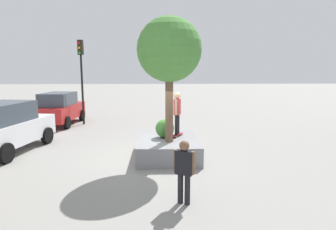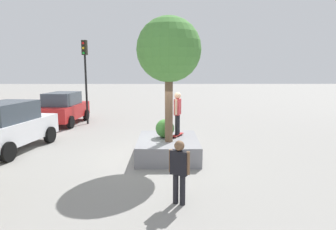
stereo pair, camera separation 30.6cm
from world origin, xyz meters
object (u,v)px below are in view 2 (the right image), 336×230
plaza_tree (169,50)px  sedan_parked (64,108)px  skateboard (177,135)px  police_car (8,126)px  skateboarder (178,110)px  pedestrian_crossing (179,168)px  planter_ledge (168,147)px  traffic_light_corner (85,68)px

plaza_tree → sedan_parked: (7.07, 6.27, -2.91)m
skateboard → police_car: (0.41, 6.76, 0.27)m
police_car → sedan_parked: police_car is taller
skateboard → skateboarder: (-0.00, 0.00, 0.96)m
police_car → pedestrian_crossing: police_car is taller
pedestrian_crossing → planter_ledge: bearing=3.5°
planter_ledge → sedan_parked: sedan_parked is taller
plaza_tree → skateboarder: bearing=-22.6°
plaza_tree → police_car: 7.15m
traffic_light_corner → sedan_parked: bearing=93.0°
police_car → traffic_light_corner: size_ratio=0.90×
skateboard → sedan_parked: size_ratio=0.19×
police_car → sedan_parked: 5.84m
sedan_parked → plaza_tree: bearing=-138.4°
plaza_tree → traffic_light_corner: size_ratio=0.88×
skateboarder → traffic_light_corner: (6.32, 5.24, 1.67)m
skateboard → sedan_parked: (6.24, 6.61, 0.24)m
sedan_parked → traffic_light_corner: size_ratio=0.85×
skateboarder → police_car: size_ratio=0.36×
skateboarder → pedestrian_crossing: bearing=178.2°
skateboard → police_car: police_car is taller
planter_ledge → skateboard: (0.38, -0.37, 0.40)m
planter_ledge → pedestrian_crossing: (-3.91, -0.24, 0.57)m
plaza_tree → sedan_parked: plaza_tree is taller
plaza_tree → skateboard: bearing=-22.6°
pedestrian_crossing → skateboard: bearing=-1.8°
police_car → sedan_parked: bearing=-1.5°
sedan_parked → skateboard: bearing=-133.4°
planter_ledge → skateboard: 0.66m
plaza_tree → skateboard: 3.28m
police_car → planter_ledge: bearing=-97.0°
plaza_tree → police_car: size_ratio=0.97×
plaza_tree → skateboard: plaza_tree is taller
skateboarder → pedestrian_crossing: (-4.29, 0.13, -0.79)m
skateboard → traffic_light_corner: 8.62m
skateboard → traffic_light_corner: size_ratio=0.16×
plaza_tree → traffic_light_corner: bearing=34.4°
skateboarder → police_car: bearing=86.6°
plaza_tree → skateboard: (0.83, -0.34, -3.16)m
skateboard → sedan_parked: 9.10m
planter_ledge → skateboard: bearing=-44.1°
police_car → pedestrian_crossing: 8.13m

